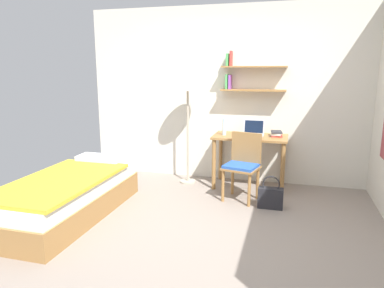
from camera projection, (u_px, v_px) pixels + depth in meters
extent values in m
plane|color=gray|center=(194.00, 235.00, 3.68)|extent=(5.28, 5.28, 0.00)
cube|color=silver|center=(229.00, 95.00, 5.32)|extent=(4.40, 0.05, 2.60)
cube|color=#9E703D|center=(253.00, 90.00, 5.08)|extent=(0.92, 0.22, 0.02)
cube|color=#4CA856|center=(227.00, 82.00, 5.17)|extent=(0.03, 0.16, 0.21)
cube|color=purple|center=(230.00, 82.00, 5.17)|extent=(0.03, 0.15, 0.20)
cube|color=#9E703D|center=(254.00, 67.00, 5.01)|extent=(0.92, 0.22, 0.02)
cube|color=#4CA856|center=(228.00, 60.00, 5.12)|extent=(0.03, 0.14, 0.17)
cube|color=#D13D38|center=(231.00, 58.00, 5.10)|extent=(0.03, 0.13, 0.21)
cube|color=#9E703D|center=(68.00, 204.00, 4.13)|extent=(0.87, 1.98, 0.28)
cube|color=silver|center=(67.00, 186.00, 4.09)|extent=(0.84, 1.92, 0.16)
cube|color=gold|center=(60.00, 181.00, 3.95)|extent=(0.89, 1.62, 0.04)
cube|color=white|center=(100.00, 159.00, 4.79)|extent=(0.61, 0.28, 0.10)
cube|color=#9E703D|center=(250.00, 137.00, 5.03)|extent=(1.04, 0.59, 0.03)
cylinder|color=#9E703D|center=(214.00, 165.00, 5.00)|extent=(0.06, 0.06, 0.73)
cylinder|color=#9E703D|center=(282.00, 169.00, 4.75)|extent=(0.06, 0.06, 0.73)
cylinder|color=#9E703D|center=(221.00, 156.00, 5.47)|extent=(0.06, 0.06, 0.73)
cylinder|color=#9E703D|center=(283.00, 161.00, 5.22)|extent=(0.06, 0.06, 0.73)
cube|color=#9E703D|center=(241.00, 168.00, 4.57)|extent=(0.51, 0.48, 0.03)
cube|color=blue|center=(241.00, 166.00, 4.56)|extent=(0.47, 0.44, 0.04)
cube|color=#9E703D|center=(246.00, 147.00, 4.66)|extent=(0.40, 0.13, 0.39)
cylinder|color=#9E703D|center=(223.00, 186.00, 4.56)|extent=(0.04, 0.04, 0.42)
cylinder|color=#9E703D|center=(249.00, 190.00, 4.39)|extent=(0.04, 0.04, 0.42)
cylinder|color=#9E703D|center=(233.00, 179.00, 4.83)|extent=(0.04, 0.04, 0.42)
cylinder|color=#9E703D|center=(258.00, 183.00, 4.66)|extent=(0.04, 0.04, 0.42)
cylinder|color=#B2A893|center=(188.00, 181.00, 5.38)|extent=(0.24, 0.24, 0.02)
cylinder|color=#B2A893|center=(188.00, 136.00, 5.23)|extent=(0.03, 0.03, 1.37)
cone|color=silver|center=(188.00, 82.00, 5.07)|extent=(0.41, 0.41, 0.22)
cube|color=#B7BABF|center=(253.00, 135.00, 5.06)|extent=(0.30, 0.22, 0.01)
cube|color=#B7BABF|center=(254.00, 127.00, 5.12)|extent=(0.29, 0.06, 0.21)
cube|color=black|center=(254.00, 127.00, 5.11)|extent=(0.26, 0.05, 0.17)
cylinder|color=silver|center=(224.00, 127.00, 5.06)|extent=(0.05, 0.05, 0.24)
cube|color=#D13D38|center=(277.00, 135.00, 4.99)|extent=(0.17, 0.23, 0.03)
cube|color=silver|center=(277.00, 133.00, 4.98)|extent=(0.15, 0.24, 0.03)
cube|color=#333338|center=(277.00, 132.00, 4.98)|extent=(0.17, 0.25, 0.02)
cube|color=#232328|center=(270.00, 198.00, 4.36)|extent=(0.30, 0.12, 0.26)
torus|color=#232328|center=(271.00, 184.00, 4.32)|extent=(0.21, 0.02, 0.21)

